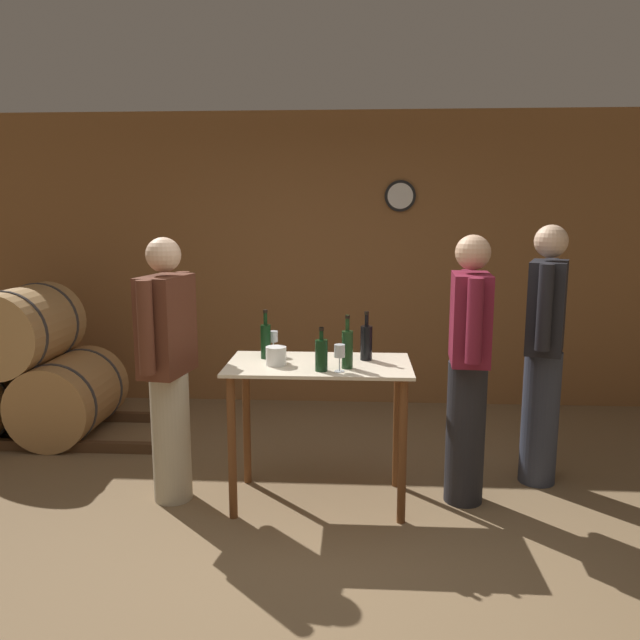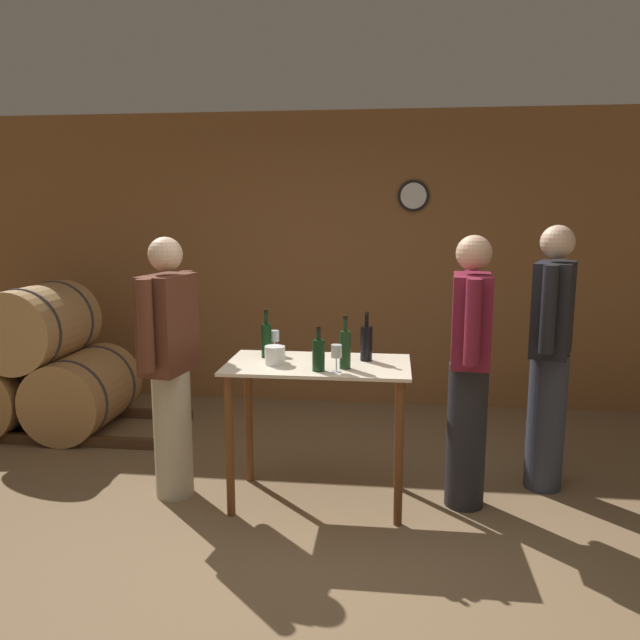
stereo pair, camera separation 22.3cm
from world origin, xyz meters
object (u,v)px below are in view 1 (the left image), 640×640
at_px(wine_bottle_right, 366,342).
at_px(person_host, 544,350).
at_px(ice_bucket, 276,356).
at_px(person_visitor_with_scarf, 168,365).
at_px(wine_bottle_center, 347,348).
at_px(wine_bottle_left, 321,354).
at_px(wine_bottle_far_left, 266,340).
at_px(wine_glass_near_center, 340,352).
at_px(wine_glass_near_left, 273,338).
at_px(person_visitor_bearded, 468,365).

height_order(wine_bottle_right, person_host, person_host).
distance_m(ice_bucket, person_visitor_with_scarf, 0.68).
relative_size(wine_bottle_center, person_visitor_with_scarf, 0.19).
distance_m(wine_bottle_left, wine_bottle_right, 0.39).
xyz_separation_m(wine_bottle_far_left, wine_glass_near_center, (0.47, -0.31, -0.00)).
xyz_separation_m(wine_bottle_left, wine_glass_near_center, (0.11, -0.01, 0.02)).
bearing_deg(wine_glass_near_left, ice_bucket, -78.83).
xyz_separation_m(wine_glass_near_center, person_visitor_bearded, (0.78, 0.25, -0.13)).
height_order(wine_bottle_left, wine_glass_near_left, wine_bottle_left).
xyz_separation_m(wine_glass_near_left, person_host, (1.76, 0.18, -0.10)).
distance_m(wine_bottle_left, wine_glass_near_center, 0.11).
xyz_separation_m(ice_bucket, person_visitor_with_scarf, (-0.68, 0.04, -0.08)).
bearing_deg(wine_glass_near_left, wine_glass_near_center, -42.06).
height_order(wine_bottle_far_left, wine_bottle_right, wine_bottle_far_left).
xyz_separation_m(wine_bottle_center, wine_glass_near_left, (-0.48, 0.31, -0.01)).
xyz_separation_m(wine_bottle_center, person_visitor_bearded, (0.74, 0.17, -0.13)).
relative_size(ice_bucket, person_visitor_bearded, 0.07).
bearing_deg(wine_bottle_left, person_host, 21.28).
xyz_separation_m(wine_bottle_far_left, wine_bottle_left, (0.37, -0.29, -0.02)).
bearing_deg(wine_bottle_center, wine_bottle_far_left, 156.80).
distance_m(wine_bottle_far_left, wine_glass_near_center, 0.56).
height_order(wine_bottle_far_left, wine_bottle_center, wine_bottle_center).
bearing_deg(wine_bottle_left, ice_bucket, 156.46).
bearing_deg(person_host, wine_bottle_center, -159.27).
distance_m(wine_bottle_left, person_visitor_with_scarf, 0.98).
bearing_deg(wine_bottle_center, person_visitor_bearded, 12.91).
height_order(wine_bottle_center, wine_glass_near_left, wine_bottle_center).
bearing_deg(person_visitor_with_scarf, wine_glass_near_left, 19.12).
relative_size(wine_glass_near_left, person_visitor_bearded, 0.09).
xyz_separation_m(wine_bottle_far_left, ice_bucket, (0.09, -0.17, -0.06)).
relative_size(wine_bottle_left, wine_bottle_right, 0.84).
bearing_deg(person_host, person_visitor_bearded, -149.88).
distance_m(wine_bottle_center, wine_glass_near_left, 0.57).
height_order(wine_bottle_far_left, person_host, person_host).
bearing_deg(wine_bottle_right, wine_glass_near_center, -117.82).
xyz_separation_m(wine_glass_near_center, ice_bucket, (-0.38, 0.13, -0.06)).
xyz_separation_m(wine_bottle_far_left, wine_bottle_right, (0.63, -0.01, -0.00)).
bearing_deg(person_visitor_with_scarf, person_visitor_bearded, 2.40).
relative_size(wine_glass_near_center, person_visitor_bearded, 0.10).
relative_size(wine_bottle_far_left, person_visitor_with_scarf, 0.19).
bearing_deg(wine_bottle_center, wine_bottle_left, -154.13).
xyz_separation_m(wine_bottle_left, ice_bucket, (-0.28, 0.12, -0.04)).
relative_size(wine_bottle_far_left, wine_bottle_center, 0.97).
relative_size(wine_glass_near_left, person_host, 0.09).
bearing_deg(wine_bottle_center, ice_bucket, 173.36).
bearing_deg(wine_bottle_far_left, wine_bottle_left, -38.62).
bearing_deg(wine_bottle_right, person_visitor_with_scarf, -174.25).
relative_size(person_host, person_visitor_with_scarf, 1.04).
relative_size(wine_bottle_right, person_host, 0.18).
distance_m(wine_bottle_far_left, wine_glass_near_left, 0.09).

